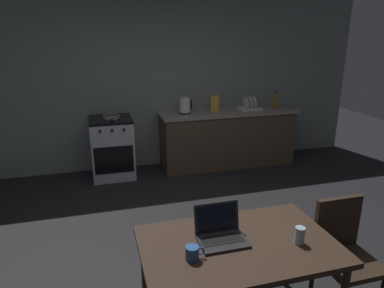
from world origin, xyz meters
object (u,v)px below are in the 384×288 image
(stove_oven, at_px, (112,147))
(laptop, at_px, (221,234))
(bottle, at_px, (275,100))
(drinking_glass, at_px, (300,235))
(electric_kettle, at_px, (185,106))
(cereal_box, at_px, (215,103))
(frying_pan, at_px, (112,117))
(dish_rack, at_px, (250,107))
(coffee_mug, at_px, (192,253))
(dining_table, at_px, (238,252))
(chair, at_px, (343,250))

(stove_oven, bearing_deg, laptop, -80.04)
(bottle, distance_m, drinking_glass, 3.61)
(electric_kettle, distance_m, cereal_box, 0.48)
(stove_oven, relative_size, cereal_box, 3.52)
(bottle, xyz_separation_m, frying_pan, (-2.58, 0.02, -0.11))
(laptop, distance_m, drinking_glass, 0.52)
(electric_kettle, relative_size, dish_rack, 0.72)
(stove_oven, xyz_separation_m, laptop, (0.55, -3.11, 0.33))
(laptop, distance_m, dish_rack, 3.52)
(coffee_mug, bearing_deg, dining_table, 13.67)
(bottle, bearing_deg, drinking_glass, -115.74)
(chair, relative_size, dish_rack, 2.64)
(chair, distance_m, cereal_box, 3.25)
(chair, xyz_separation_m, laptop, (-0.95, 0.08, 0.25))
(laptop, relative_size, bottle, 1.10)
(drinking_glass, bearing_deg, coffee_mug, 177.87)
(drinking_glass, relative_size, cereal_box, 0.47)
(cereal_box, bearing_deg, laptop, -108.49)
(stove_oven, height_order, frying_pan, frying_pan)
(laptop, distance_m, electric_kettle, 3.17)
(dining_table, xyz_separation_m, coffee_mug, (-0.34, -0.08, 0.12))
(frying_pan, relative_size, dish_rack, 1.21)
(dish_rack, bearing_deg, stove_oven, -179.93)
(drinking_glass, distance_m, dish_rack, 3.49)
(cereal_box, bearing_deg, frying_pan, -178.21)
(stove_oven, distance_m, dish_rack, 2.23)
(stove_oven, relative_size, dining_table, 0.68)
(chair, bearing_deg, electric_kettle, 80.36)
(electric_kettle, distance_m, dish_rack, 1.07)
(dish_rack, bearing_deg, frying_pan, -179.23)
(stove_oven, bearing_deg, electric_kettle, 0.13)
(drinking_glass, bearing_deg, bottle, 64.26)
(electric_kettle, xyz_separation_m, drinking_glass, (-0.08, -3.29, -0.22))
(drinking_glass, xyz_separation_m, cereal_box, (0.56, 3.31, 0.23))
(drinking_glass, bearing_deg, frying_pan, 107.25)
(stove_oven, height_order, dish_rack, dish_rack)
(bottle, distance_m, frying_pan, 2.58)
(electric_kettle, bearing_deg, bottle, -1.93)
(dining_table, bearing_deg, stove_oven, 101.51)
(laptop, height_order, cereal_box, cereal_box)
(stove_oven, relative_size, bottle, 3.06)
(stove_oven, distance_m, electric_kettle, 1.25)
(frying_pan, bearing_deg, drinking_glass, -72.75)
(chair, bearing_deg, coffee_mug, 167.35)
(electric_kettle, distance_m, bottle, 1.48)
(dining_table, height_order, drinking_glass, drinking_glass)
(laptop, distance_m, frying_pan, 3.13)
(bottle, xyz_separation_m, dish_rack, (-0.42, 0.05, -0.09))
(bottle, bearing_deg, dining_table, -121.88)
(bottle, height_order, frying_pan, bottle)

